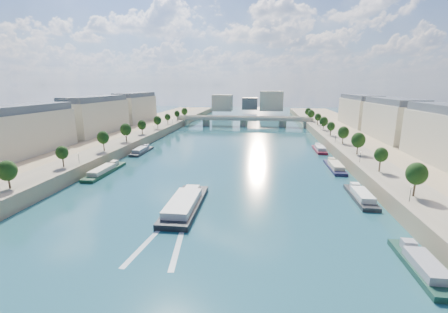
# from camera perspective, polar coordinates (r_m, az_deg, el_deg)

# --- Properties ---
(ground) EXTENTS (700.00, 700.00, 0.00)m
(ground) POSITION_cam_1_polar(r_m,az_deg,el_deg) (135.95, 0.63, -0.89)
(ground) COLOR #0E3A3E
(ground) RESTS_ON ground
(quay_left) EXTENTS (44.00, 520.00, 5.00)m
(quay_left) POSITION_cam_1_polar(r_m,az_deg,el_deg) (160.27, -25.88, 0.87)
(quay_left) COLOR #9E8460
(quay_left) RESTS_ON ground
(quay_right) EXTENTS (44.00, 520.00, 5.00)m
(quay_right) POSITION_cam_1_polar(r_m,az_deg,el_deg) (146.03, 29.96, -0.70)
(quay_right) COLOR #9E8460
(quay_right) RESTS_ON ground
(pave_left) EXTENTS (14.00, 520.00, 0.10)m
(pave_left) POSITION_cam_1_polar(r_m,az_deg,el_deg) (152.13, -21.23, 1.69)
(pave_left) COLOR gray
(pave_left) RESTS_ON quay_left
(pave_right) EXTENTS (14.00, 520.00, 0.10)m
(pave_right) POSITION_cam_1_polar(r_m,az_deg,el_deg) (140.33, 24.43, 0.46)
(pave_right) COLOR gray
(pave_right) RESTS_ON quay_right
(trees_left) EXTENTS (4.80, 268.80, 8.26)m
(trees_left) POSITION_cam_1_polar(r_m,az_deg,el_deg) (152.00, -20.38, 3.83)
(trees_left) COLOR #382B1E
(trees_left) RESTS_ON ground
(trees_right) EXTENTS (4.80, 268.80, 8.26)m
(trees_right) POSITION_cam_1_polar(r_m,az_deg,el_deg) (148.20, 22.79, 3.40)
(trees_right) COLOR #382B1E
(trees_right) RESTS_ON ground
(lamps_left) EXTENTS (0.36, 200.36, 4.28)m
(lamps_left) POSITION_cam_1_polar(r_m,az_deg,el_deg) (140.89, -21.61, 1.91)
(lamps_left) COLOR black
(lamps_left) RESTS_ON ground
(lamps_right) EXTENTS (0.36, 200.36, 4.28)m
(lamps_right) POSITION_cam_1_polar(r_m,az_deg,el_deg) (143.25, 22.25, 2.03)
(lamps_right) COLOR black
(lamps_right) RESTS_ON ground
(buildings_left) EXTENTS (16.00, 226.00, 23.20)m
(buildings_left) POSITION_cam_1_polar(r_m,az_deg,el_deg) (175.30, -27.82, 6.28)
(buildings_left) COLOR beige
(buildings_left) RESTS_ON ground
(buildings_right) EXTENTS (16.00, 226.00, 23.20)m
(buildings_right) POSITION_cam_1_polar(r_m,az_deg,el_deg) (159.94, 33.24, 5.08)
(buildings_right) COLOR beige
(buildings_right) RESTS_ON ground
(skyline) EXTENTS (79.00, 42.00, 22.00)m
(skyline) POSITION_cam_1_polar(r_m,az_deg,el_deg) (351.08, 5.37, 10.30)
(skyline) COLOR beige
(skyline) RESTS_ON ground
(bridge) EXTENTS (112.00, 12.00, 8.15)m
(bridge) POSITION_cam_1_polar(r_m,az_deg,el_deg) (252.81, 3.80, 6.94)
(bridge) COLOR #C1B79E
(bridge) RESTS_ON ground
(tour_barge) EXTENTS (8.60, 29.13, 3.94)m
(tour_barge) POSITION_cam_1_polar(r_m,az_deg,el_deg) (85.64, -7.48, -9.01)
(tour_barge) COLOR black
(tour_barge) RESTS_ON ground
(wake) EXTENTS (10.76, 25.97, 0.04)m
(wake) POSITION_cam_1_polar(r_m,az_deg,el_deg) (71.76, -10.89, -14.78)
(wake) COLOR silver
(wake) RESTS_ON ground
(moored_barges_left) EXTENTS (5.00, 153.82, 3.60)m
(moored_barges_left) POSITION_cam_1_polar(r_m,az_deg,el_deg) (100.28, -30.86, -7.65)
(moored_barges_left) COLOR #1C213F
(moored_barges_left) RESTS_ON ground
(moored_barges_right) EXTENTS (5.00, 165.32, 3.60)m
(moored_barges_right) POSITION_cam_1_polar(r_m,az_deg,el_deg) (95.94, 25.45, -7.93)
(moored_barges_right) COLOR black
(moored_barges_right) RESTS_ON ground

